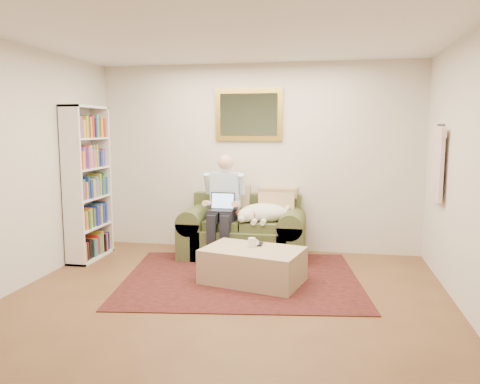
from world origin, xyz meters
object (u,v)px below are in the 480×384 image
(laptop, at_px, (222,206))
(coffee_mug, at_px, (252,242))
(bookshelf, at_px, (88,183))
(seated_man, at_px, (223,208))
(sofa, at_px, (243,236))
(sleeping_dog, at_px, (264,213))
(ottoman, at_px, (253,266))

(laptop, distance_m, coffee_mug, 0.95)
(laptop, bearing_deg, bookshelf, -172.11)
(seated_man, bearing_deg, laptop, -90.00)
(laptop, relative_size, bookshelf, 0.16)
(sofa, bearing_deg, bookshelf, -167.13)
(sleeping_dog, relative_size, ottoman, 0.63)
(laptop, distance_m, bookshelf, 1.78)
(laptop, height_order, sleeping_dog, laptop)
(seated_man, distance_m, ottoman, 1.15)
(laptop, height_order, ottoman, laptop)
(sleeping_dog, xyz_separation_m, bookshelf, (-2.28, -0.37, 0.38))
(seated_man, relative_size, sleeping_dog, 2.04)
(laptop, bearing_deg, coffee_mug, -55.20)
(seated_man, relative_size, coffee_mug, 13.69)
(sofa, xyz_separation_m, laptop, (-0.24, -0.21, 0.44))
(seated_man, distance_m, sleeping_dog, 0.54)
(sofa, relative_size, ottoman, 1.52)
(laptop, height_order, bookshelf, bookshelf)
(seated_man, bearing_deg, coffee_mug, -57.35)
(ottoman, bearing_deg, bookshelf, 165.66)
(sleeping_dog, distance_m, ottoman, 1.05)
(coffee_mug, xyz_separation_m, bookshelf, (-2.26, 0.50, 0.56))
(coffee_mug, distance_m, bookshelf, 2.38)
(laptop, xyz_separation_m, bookshelf, (-1.74, -0.24, 0.28))
(sleeping_dog, bearing_deg, laptop, -166.36)
(ottoman, xyz_separation_m, coffee_mug, (-0.02, 0.08, 0.24))
(ottoman, relative_size, bookshelf, 0.53)
(seated_man, bearing_deg, sofa, 31.45)
(laptop, bearing_deg, sofa, 41.02)
(ottoman, bearing_deg, seated_man, 121.39)
(laptop, relative_size, coffee_mug, 3.16)
(sofa, xyz_separation_m, coffee_mug, (0.27, -0.96, 0.16))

